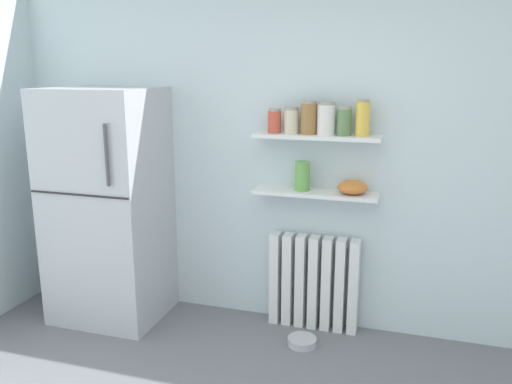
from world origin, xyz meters
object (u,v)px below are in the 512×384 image
object	(u,v)px
radiator	(314,282)
vase	(302,176)
storage_jar_4	(344,121)
shelf_bowl	(353,187)
pet_food_bowl	(302,341)
storage_jar_2	(309,118)
storage_jar_3	(326,119)
storage_jar_1	(291,121)
storage_jar_5	(363,118)
storage_jar_0	(274,121)
refrigerator	(108,206)

from	to	relation	value
radiator	vase	world-z (taller)	vase
radiator	storage_jar_4	world-z (taller)	storage_jar_4
shelf_bowl	pet_food_bowl	distance (m)	1.10
storage_jar_2	storage_jar_3	world-z (taller)	storage_jar_2
shelf_bowl	storage_jar_1	bearing A→B (deg)	180.00
storage_jar_2	storage_jar_1	bearing A→B (deg)	180.00
radiator	storage_jar_5	distance (m)	1.21
storage_jar_0	storage_jar_4	size ratio (longest dim) A/B	0.88
storage_jar_3	vase	xyz separation A→B (m)	(-0.15, -0.00, -0.39)
storage_jar_2	storage_jar_5	xyz separation A→B (m)	(0.35, 0.00, 0.01)
refrigerator	shelf_bowl	world-z (taller)	refrigerator
refrigerator	radiator	xyz separation A→B (m)	(1.48, 0.24, -0.51)
storage_jar_5	radiator	bearing A→B (deg)	174.12
storage_jar_1	refrigerator	bearing A→B (deg)	-170.69
vase	storage_jar_3	bearing A→B (deg)	0.00
radiator	storage_jar_1	distance (m)	1.16
refrigerator	vase	size ratio (longest dim) A/B	8.55
storage_jar_1	storage_jar_5	distance (m)	0.47
storage_jar_1	storage_jar_5	xyz separation A→B (m)	(0.47, 0.00, 0.03)
storage_jar_1	vase	xyz separation A→B (m)	(0.08, 0.00, -0.37)
radiator	storage_jar_0	world-z (taller)	storage_jar_0
storage_jar_5	vase	xyz separation A→B (m)	(-0.38, 0.00, -0.40)
pet_food_bowl	storage_jar_5	bearing A→B (deg)	39.97
storage_jar_0	storage_jar_1	world-z (taller)	storage_jar_1
radiator	storage_jar_3	xyz separation A→B (m)	(0.06, -0.03, 1.16)
storage_jar_2	storage_jar_4	xyz separation A→B (m)	(0.23, 0.00, -0.02)
pet_food_bowl	refrigerator	bearing A→B (deg)	178.35
storage_jar_3	shelf_bowl	xyz separation A→B (m)	(0.19, -0.00, -0.45)
storage_jar_2	shelf_bowl	distance (m)	0.54
vase	pet_food_bowl	bearing A→B (deg)	-73.08
storage_jar_0	storage_jar_2	distance (m)	0.23
radiator	vase	bearing A→B (deg)	-162.20
storage_jar_0	storage_jar_4	xyz separation A→B (m)	(0.47, -0.00, 0.01)
storage_jar_5	vase	distance (m)	0.56
storage_jar_2	storage_jar_4	bearing A→B (deg)	0.00
storage_jar_2	pet_food_bowl	size ratio (longest dim) A/B	1.12
radiator	refrigerator	bearing A→B (deg)	-170.64
vase	storage_jar_4	bearing A→B (deg)	-0.00
storage_jar_4	vase	distance (m)	0.46
refrigerator	radiator	size ratio (longest dim) A/B	2.49
refrigerator	storage_jar_5	world-z (taller)	refrigerator
refrigerator	vase	xyz separation A→B (m)	(1.39, 0.21, 0.26)
storage_jar_4	pet_food_bowl	distance (m)	1.50
storage_jar_2	shelf_bowl	xyz separation A→B (m)	(0.31, 0.00, -0.45)
storage_jar_2	shelf_bowl	bearing A→B (deg)	0.00
storage_jar_2	vase	distance (m)	0.40
storage_jar_2	refrigerator	bearing A→B (deg)	-171.44
storage_jar_1	storage_jar_5	size ratio (longest dim) A/B	0.75
storage_jar_1	shelf_bowl	distance (m)	0.60
radiator	storage_jar_0	xyz separation A→B (m)	(-0.29, -0.03, 1.14)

